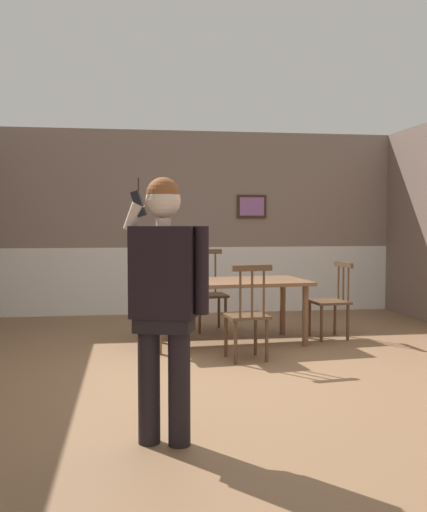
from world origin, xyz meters
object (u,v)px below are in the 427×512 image
(chair_by_doorway, at_px, (331,300))
(chair_at_table_head, at_px, (247,314))
(chair_near_window, at_px, (209,292))
(person_figure, at_px, (165,293))
(dining_table, at_px, (226,287))

(chair_by_doorway, xyz_separation_m, chair_at_table_head, (-1.24, -0.97, 0.01))
(chair_at_table_head, bearing_deg, chair_near_window, 87.86)
(chair_near_window, distance_m, chair_at_table_head, 1.71)
(chair_by_doorway, distance_m, person_figure, 3.83)
(chair_near_window, distance_m, chair_by_doorway, 1.57)
(chair_by_doorway, bearing_deg, chair_at_table_head, 121.81)
(chair_at_table_head, xyz_separation_m, person_figure, (-0.96, -2.13, 0.49))
(chair_near_window, bearing_deg, chair_by_doorway, 146.51)
(chair_at_table_head, distance_m, person_figure, 2.39)
(dining_table, relative_size, chair_near_window, 1.86)
(chair_by_doorway, relative_size, person_figure, 0.55)
(chair_near_window, relative_size, chair_by_doorway, 1.14)
(dining_table, relative_size, chair_by_doorway, 2.12)
(chair_by_doorway, bearing_deg, dining_table, 88.89)
(chair_near_window, height_order, person_figure, person_figure)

